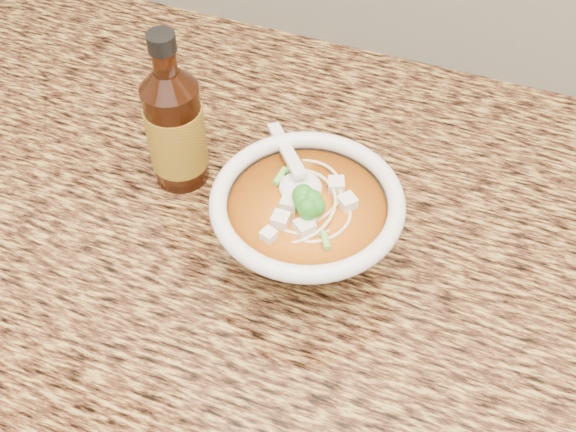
% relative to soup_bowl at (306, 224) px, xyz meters
% --- Properties ---
extents(counter_slab, '(4.00, 0.68, 0.04)m').
position_rel_soup_bowl_xyz_m(counter_slab, '(0.17, 0.05, -0.07)').
color(counter_slab, '#A6873C').
rests_on(counter_slab, cabinet).
extents(soup_bowl, '(0.19, 0.20, 0.11)m').
position_rel_soup_bowl_xyz_m(soup_bowl, '(0.00, 0.00, 0.00)').
color(soup_bowl, silver).
rests_on(soup_bowl, counter_slab).
extents(hot_sauce_bottle, '(0.07, 0.07, 0.19)m').
position_rel_soup_bowl_xyz_m(hot_sauce_bottle, '(-0.17, 0.06, 0.03)').
color(hot_sauce_bottle, '#3B1608').
rests_on(hot_sauce_bottle, counter_slab).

